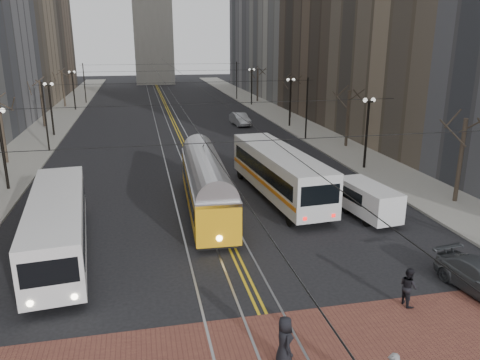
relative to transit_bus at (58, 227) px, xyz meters
name	(u,v)px	position (x,y,z in m)	size (l,w,h in m)	color
ground	(257,301)	(8.50, -6.30, -1.48)	(260.00, 260.00, 0.00)	black
sidewalk_left	(52,125)	(-6.50, 38.70, -1.41)	(5.00, 140.00, 0.15)	gray
sidewalk_right	(283,117)	(23.50, 38.70, -1.41)	(5.00, 140.00, 0.15)	gray
streetcar_rails	(173,121)	(8.50, 38.70, -1.48)	(4.80, 130.00, 0.02)	gray
centre_lines	(173,121)	(8.50, 38.70, -1.48)	(0.42, 130.00, 0.01)	gold
lamp_posts	(185,120)	(8.50, 22.45, 1.32)	(27.60, 57.20, 5.60)	black
street_trees	(179,111)	(8.50, 28.95, 1.32)	(31.68, 53.28, 5.60)	#382D23
trolley_wires	(179,102)	(8.50, 28.53, 2.29)	(25.96, 120.00, 6.60)	black
transit_bus	(58,227)	(0.00, 0.00, 0.00)	(2.47, 11.88, 2.97)	white
streetcar	(206,189)	(8.00, 4.51, -0.02)	(2.30, 12.41, 2.92)	#FFB216
rear_bus	(279,174)	(13.17, 6.22, 0.14)	(2.71, 12.45, 3.25)	silver
cargo_van	(368,202)	(17.26, 1.40, -0.45)	(1.80, 4.67, 2.07)	white
sedan_grey	(284,149)	(16.88, 17.04, -0.73)	(1.77, 4.41, 1.50)	#43464B
sedan_silver	(240,119)	(16.52, 34.20, -0.73)	(1.60, 4.58, 1.51)	#A2A5AA
pedestrian_a	(285,341)	(8.43, -10.27, -0.59)	(0.86, 0.56, 1.76)	black
pedestrian_c	(408,287)	(14.40, -7.80, -0.67)	(0.78, 0.61, 1.61)	black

